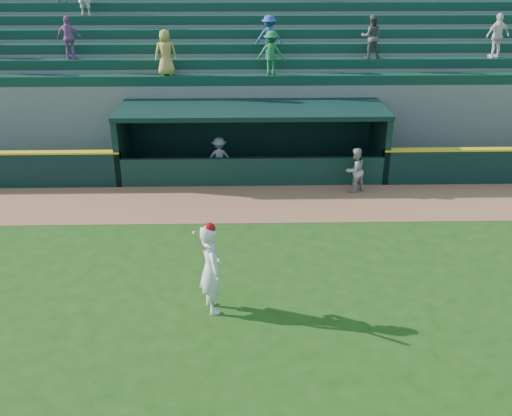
{
  "coord_description": "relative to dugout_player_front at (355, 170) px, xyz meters",
  "views": [
    {
      "loc": [
        -0.32,
        -11.95,
        7.3
      ],
      "look_at": [
        0.0,
        1.6,
        1.3
      ],
      "focal_mm": 40.0,
      "sensor_mm": 36.0,
      "label": 1
    }
  ],
  "objects": [
    {
      "name": "dugout",
      "position": [
        -3.4,
        2.16,
        0.59
      ],
      "size": [
        9.4,
        2.8,
        2.46
      ],
      "color": "slate",
      "rests_on": "ground"
    },
    {
      "name": "dugout_player_inside",
      "position": [
        -4.57,
        1.62,
        -0.04
      ],
      "size": [
        0.95,
        0.56,
        1.44
      ],
      "primitive_type": "imported",
      "rotation": [
        0.0,
        0.0,
        3.17
      ],
      "color": "#ADADA7",
      "rests_on": "ground"
    },
    {
      "name": "ground",
      "position": [
        -3.4,
        -5.84,
        -0.76
      ],
      "size": [
        120.0,
        120.0,
        0.0
      ],
      "primitive_type": "plane",
      "color": "#1D4411",
      "rests_on": "ground"
    },
    {
      "name": "stands",
      "position": [
        -3.43,
        6.71,
        1.63
      ],
      "size": [
        34.5,
        6.31,
        7.44
      ],
      "color": "slate",
      "rests_on": "ground"
    },
    {
      "name": "warning_track",
      "position": [
        -3.4,
        -0.94,
        -0.76
      ],
      "size": [
        40.0,
        3.0,
        0.01
      ],
      "primitive_type": "cube",
      "color": "#975E3C",
      "rests_on": "ground"
    },
    {
      "name": "dugout_player_front",
      "position": [
        0.0,
        0.0,
        0.0
      ],
      "size": [
        0.94,
        0.88,
        1.53
      ],
      "primitive_type": "imported",
      "rotation": [
        0.0,
        0.0,
        3.7
      ],
      "color": "#A3A49E",
      "rests_on": "ground"
    },
    {
      "name": "batter_at_plate",
      "position": [
        -4.45,
        -6.92,
        0.3
      ],
      "size": [
        0.74,
        0.89,
        2.16
      ],
      "color": "silver",
      "rests_on": "ground"
    }
  ]
}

